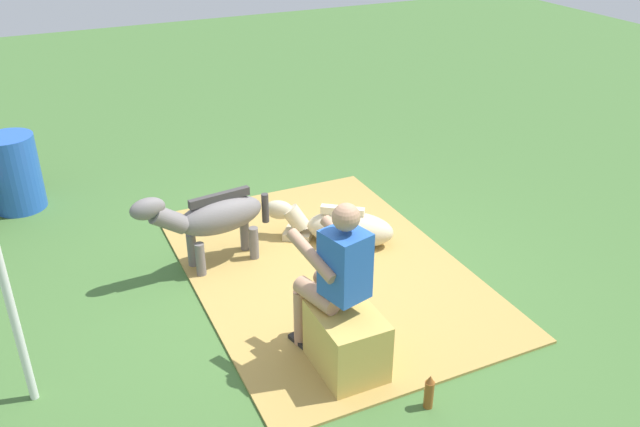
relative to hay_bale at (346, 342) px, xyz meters
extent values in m
plane|color=#426B33|center=(1.23, -0.23, -0.26)|extent=(24.00, 24.00, 0.00)
cube|color=#AD8C47|center=(1.33, -0.46, -0.25)|extent=(3.56, 2.46, 0.02)
cube|color=tan|center=(0.00, 0.00, 0.00)|extent=(0.61, 0.45, 0.52)
cylinder|color=tan|center=(0.22, 0.15, 0.33)|extent=(0.42, 0.24, 0.14)
cylinder|color=tan|center=(0.41, 0.20, 0.00)|extent=(0.11, 0.11, 0.52)
cube|color=black|center=(0.41, 0.20, -0.23)|extent=(0.24, 0.15, 0.06)
cylinder|color=tan|center=(0.27, -0.05, 0.33)|extent=(0.42, 0.24, 0.14)
cylinder|color=tan|center=(0.46, 0.00, 0.00)|extent=(0.11, 0.11, 0.52)
cube|color=black|center=(0.46, 0.00, -0.23)|extent=(0.24, 0.15, 0.06)
cube|color=#2659B2|center=(0.05, 0.00, 0.66)|extent=(0.36, 0.35, 0.52)
cylinder|color=tan|center=(0.18, 0.20, 0.71)|extent=(0.51, 0.21, 0.26)
cylinder|color=tan|center=(0.26, -0.11, 0.71)|extent=(0.51, 0.21, 0.26)
sphere|color=tan|center=(0.05, 0.00, 1.04)|extent=(0.20, 0.20, 0.20)
ellipsoid|color=slate|center=(1.87, 0.38, 0.27)|extent=(0.43, 0.87, 0.34)
cylinder|color=slate|center=(1.73, 0.64, -0.08)|extent=(0.09, 0.09, 0.35)
cylinder|color=slate|center=(1.93, 0.67, -0.08)|extent=(0.09, 0.09, 0.35)
cylinder|color=slate|center=(1.81, 0.09, -0.08)|extent=(0.09, 0.09, 0.35)
cylinder|color=slate|center=(2.00, 0.11, -0.08)|extent=(0.09, 0.09, 0.35)
cylinder|color=slate|center=(1.80, 0.87, 0.37)|extent=(0.23, 0.39, 0.33)
ellipsoid|color=slate|center=(1.78, 1.05, 0.53)|extent=(0.20, 0.34, 0.20)
cube|color=#3A3838|center=(1.87, 0.38, 0.46)|extent=(0.14, 0.60, 0.08)
cylinder|color=#3A3838|center=(1.93, -0.09, 0.22)|extent=(0.07, 0.07, 0.30)
ellipsoid|color=beige|center=(1.67, -0.90, -0.08)|extent=(0.85, 0.94, 0.36)
cube|color=beige|center=(2.00, -0.46, -0.21)|extent=(0.36, 0.37, 0.10)
cylinder|color=beige|center=(2.01, -0.45, -0.02)|extent=(0.32, 0.34, 0.30)
ellipsoid|color=beige|center=(2.12, -0.31, 0.06)|extent=(0.31, 0.34, 0.20)
cube|color=beige|center=(1.72, -0.83, 0.12)|extent=(0.33, 0.40, 0.08)
cylinder|color=brown|center=(-0.61, -0.35, -0.15)|extent=(0.07, 0.07, 0.22)
cone|color=brown|center=(-0.61, -0.35, -0.01)|extent=(0.06, 0.06, 0.06)
cylinder|color=blue|center=(3.99, 2.09, 0.17)|extent=(0.55, 0.55, 0.85)
camera|label=1|loc=(-3.51, 1.86, 3.18)|focal=37.29mm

